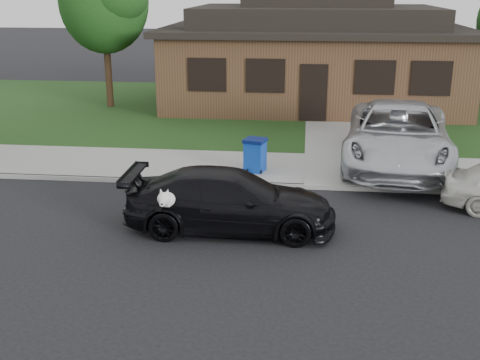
# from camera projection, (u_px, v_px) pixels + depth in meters

# --- Properties ---
(ground) EXTENTS (120.00, 120.00, 0.00)m
(ground) POSITION_uv_depth(u_px,v_px,m) (125.00, 235.00, 12.77)
(ground) COLOR black
(ground) RESTS_ON ground
(sidewalk) EXTENTS (60.00, 3.00, 0.12)m
(sidewalk) POSITION_uv_depth(u_px,v_px,m) (175.00, 165.00, 17.47)
(sidewalk) COLOR gray
(sidewalk) RESTS_ON ground
(curb) EXTENTS (60.00, 0.12, 0.12)m
(curb) POSITION_uv_depth(u_px,v_px,m) (163.00, 181.00, 16.06)
(curb) COLOR gray
(curb) RESTS_ON ground
(lawn) EXTENTS (60.00, 13.00, 0.13)m
(lawn) POSITION_uv_depth(u_px,v_px,m) (216.00, 110.00, 25.03)
(lawn) COLOR #193814
(lawn) RESTS_ON ground
(driveway) EXTENTS (4.50, 13.00, 0.14)m
(driveway) POSITION_uv_depth(u_px,v_px,m) (368.00, 130.00, 21.56)
(driveway) COLOR gray
(driveway) RESTS_ON ground
(sedan) EXTENTS (4.54, 2.23, 1.31)m
(sedan) POSITION_uv_depth(u_px,v_px,m) (230.00, 201.00, 12.90)
(sedan) COLOR black
(sedan) RESTS_ON ground
(minivan) EXTENTS (3.60, 6.51, 1.72)m
(minivan) POSITION_uv_depth(u_px,v_px,m) (398.00, 135.00, 17.02)
(minivan) COLOR silver
(minivan) RESTS_ON driveway
(recycling_bin) EXTENTS (0.68, 0.68, 0.93)m
(recycling_bin) POSITION_uv_depth(u_px,v_px,m) (255.00, 155.00, 16.60)
(recycling_bin) COLOR #0E389C
(recycling_bin) RESTS_ON sidewalk
(house) EXTENTS (12.60, 8.60, 4.65)m
(house) POSITION_uv_depth(u_px,v_px,m) (314.00, 56.00, 25.84)
(house) COLOR #422B1C
(house) RESTS_ON ground
(tree_0) EXTENTS (3.78, 3.60, 6.34)m
(tree_0) POSITION_uv_depth(u_px,v_px,m) (106.00, 0.00, 23.99)
(tree_0) COLOR #332114
(tree_0) RESTS_ON ground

